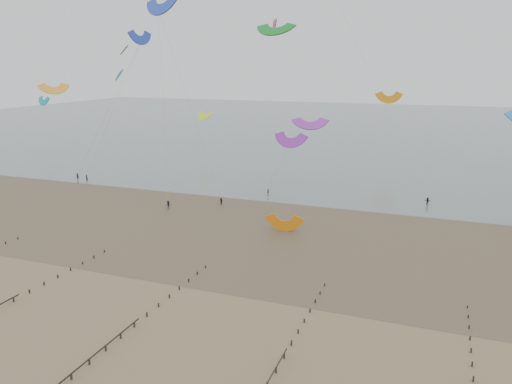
# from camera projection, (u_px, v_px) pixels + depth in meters

# --- Properties ---
(ground) EXTENTS (500.00, 500.00, 0.00)m
(ground) POSITION_uv_depth(u_px,v_px,m) (137.00, 298.00, 64.42)
(ground) COLOR brown
(ground) RESTS_ON ground
(sea_and_shore) EXTENTS (500.00, 665.00, 0.03)m
(sea_and_shore) POSITION_uv_depth(u_px,v_px,m) (219.00, 220.00, 97.02)
(sea_and_shore) COLOR #475654
(sea_and_shore) RESTS_ON ground
(kitesurfer_lead) EXTENTS (0.79, 0.64, 1.86)m
(kitesurfer_lead) POSITION_uv_depth(u_px,v_px,m) (87.00, 178.00, 128.36)
(kitesurfer_lead) COLOR black
(kitesurfer_lead) RESTS_ON ground
(kitesurfers) EXTENTS (107.84, 23.71, 1.83)m
(kitesurfers) POSITION_uv_depth(u_px,v_px,m) (313.00, 206.00, 103.42)
(kitesurfers) COLOR black
(kitesurfers) RESTS_ON ground
(grounded_kite) EXTENTS (6.28, 5.08, 3.27)m
(grounded_kite) POSITION_uv_depth(u_px,v_px,m) (284.00, 231.00, 90.39)
(grounded_kite) COLOR orange
(grounded_kite) RESTS_ON ground
(kites_airborne) EXTENTS (234.70, 98.94, 39.84)m
(kites_airborne) POSITION_uv_depth(u_px,v_px,m) (260.00, 85.00, 144.11)
(kites_airborne) COLOR red
(kites_airborne) RESTS_ON ground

